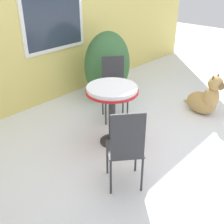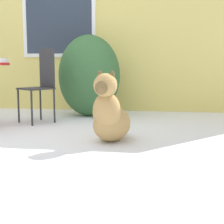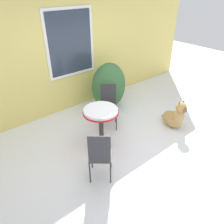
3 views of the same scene
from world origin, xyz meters
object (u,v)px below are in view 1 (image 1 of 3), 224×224
at_px(patio_chair_near_table, 114,86).
at_px(dog, 205,99).
at_px(patio_table, 112,97).
at_px(patio_chair_far_side, 126,147).

distance_m(patio_chair_near_table, dog, 1.49).
relative_size(patio_table, patio_chair_far_side, 0.86).
distance_m(patio_table, patio_chair_far_side, 0.89).
distance_m(patio_table, dog, 1.77).
xyz_separation_m(patio_table, patio_chair_near_table, (0.56, 0.48, -0.16)).
bearing_deg(patio_chair_near_table, patio_table, -101.91).
relative_size(patio_table, dog, 1.13).
xyz_separation_m(patio_chair_far_side, dog, (2.17, 0.16, -0.27)).
bearing_deg(patio_table, patio_chair_far_side, -128.22).
bearing_deg(patio_chair_far_side, dog, -135.57).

